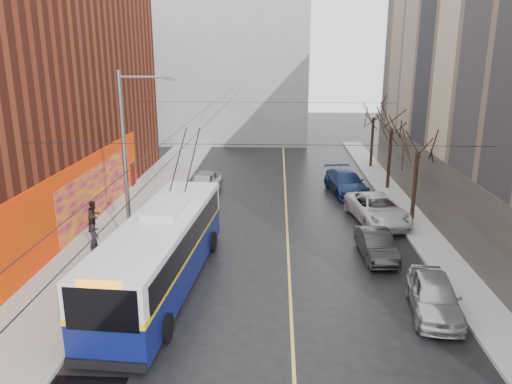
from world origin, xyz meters
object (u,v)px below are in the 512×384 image
Objects in this scene: trolleybus at (162,250)px; following_car at (203,183)px; tree_near at (419,139)px; tree_mid at (392,118)px; parked_car_d at (346,183)px; pedestrian_a at (94,241)px; parked_car_a at (434,295)px; pedestrian_b at (94,216)px; streetlight_pole at (128,161)px; parked_car_c at (377,209)px; tree_far at (374,108)px; parked_car_b at (376,245)px.

following_car is (-0.37, 14.29, -0.85)m from trolleybus.
tree_mid is (0.00, 7.00, 0.28)m from tree_near.
tree_mid is 1.22× the size of parked_car_d.
pedestrian_a is at bearing -147.12° from parked_car_d.
parked_car_a is 16.90m from parked_car_d.
pedestrian_b is (-1.30, 3.56, 0.04)m from pedestrian_a.
streetlight_pole is 14.66m from parked_car_a.
tree_near reaches higher than parked_car_c.
following_car is (-13.35, -8.93, -4.33)m from tree_far.
trolleybus is (-12.98, -23.22, -3.48)m from tree_far.
parked_car_d is (-1.20, 16.85, 0.04)m from parked_car_a.
tree_mid is 8.80m from parked_car_c.
pedestrian_b is at bearing -137.11° from tree_far.
parked_car_c is 1.20× the size of following_car.
parked_car_a is 19.71m from following_car.
parked_car_a is at bearing -81.04° from parked_car_b.
pedestrian_a is at bearing 179.86° from parked_car_b.
streetlight_pole reaches higher than pedestrian_a.
tree_mid is 0.52× the size of trolleybus.
tree_far is 1.20× the size of parked_car_d.
tree_far is 26.91m from pedestrian_a.
tree_far is 9.81m from parked_car_d.
trolleybus reaches higher than following_car.
tree_mid reaches higher than trolleybus.
streetlight_pole reaches higher than parked_car_d.
parked_car_b is 11.47m from parked_car_d.
tree_mid is 1.66× the size of parked_car_b.
parked_car_d is 3.32× the size of pedestrian_a.
parked_car_d is 18.44m from pedestrian_a.
following_car is at bearing 80.83° from streetlight_pole.
parked_car_b is (-3.20, -19.66, -4.48)m from tree_far.
tree_far is 4.00× the size of pedestrian_a.
pedestrian_b is (-18.23, -9.93, -4.24)m from tree_mid.
following_car is 12.11m from pedestrian_a.
tree_near is 4.70m from parked_car_c.
streetlight_pole is at bearing -70.53° from pedestrian_a.
pedestrian_a reaches higher than following_car.
pedestrian_b is (-16.09, -2.65, 0.22)m from parked_car_c.
tree_near is at bearing -90.00° from tree_mid.
tree_far is at bearing 77.14° from parked_car_b.
pedestrian_b reaches higher than parked_car_b.
parked_car_c is at bearing -106.35° from tree_mid.
trolleybus is (2.16, -3.22, -3.19)m from streetlight_pole.
parked_car_b is 14.77m from following_car.
tree_far is at bearing 90.00° from tree_mid.
tree_mid is 22.07m from pedestrian_a.
following_car is at bearing -146.23° from tree_far.
parked_car_d is (0.00, 11.47, 0.13)m from parked_car_b.
tree_mid reaches higher than tree_near.
pedestrian_b is (-4.88, -8.00, 0.20)m from following_car.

